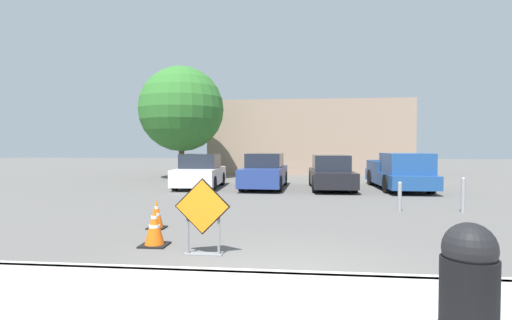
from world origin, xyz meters
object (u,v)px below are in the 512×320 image
Objects in this scene: bollard_nearest at (400,196)px; parked_car_third at (331,173)px; parked_car_second at (265,172)px; bollard_second at (463,194)px; trash_bin at (469,284)px; pickup_truck at (400,173)px; road_closed_sign at (203,214)px; traffic_cone_second at (157,215)px; parked_car_nearest at (200,172)px; traffic_cone_nearest at (154,227)px.

parked_car_third is at bearing 103.74° from bollard_nearest.
parked_car_third reaches higher than bollard_nearest.
parked_car_second is 8.74m from bollard_second.
parked_car_second is 14.73m from trash_bin.
bollard_second is (3.23, -6.07, -0.16)m from parked_car_third.
pickup_truck is (5.94, -0.15, 0.00)m from parked_car_second.
bollard_second is at bearing 116.95° from parked_car_third.
road_closed_sign is 0.24× the size of pickup_truck.
trash_bin is (0.05, -14.32, -0.00)m from parked_car_third.
parked_car_second is at bearing 89.44° from road_closed_sign.
traffic_cone_second is 10.25m from parked_car_third.
bollard_nearest is (1.48, -6.07, -0.23)m from parked_car_third.
parked_car_nearest is 15.48m from trash_bin.
pickup_truck reaches higher than bollard_nearest.
parked_car_nearest is at bearing 140.89° from bollard_nearest.
pickup_truck is (2.97, -0.06, 0.04)m from parked_car_third.
traffic_cone_second is 0.65× the size of bollard_second.
road_closed_sign is 1.26m from traffic_cone_nearest.
pickup_truck reaches higher than traffic_cone_second.
traffic_cone_second is 0.14× the size of parked_car_second.
traffic_cone_second is 0.16× the size of parked_car_nearest.
bollard_second is at bearing 91.51° from pickup_truck.
trash_bin is 1.07× the size of bollard_second.
traffic_cone_nearest is at bearing 67.70° from parked_car_third.
parked_car_second is at bearing 101.84° from trash_bin.
bollard_second is at bearing 39.23° from road_closed_sign.
parked_car_second is at bearing -2.36° from pickup_truck.
bollard_second is at bearing 137.54° from parked_car_second.
parked_car_nearest is at bearing -1.02° from pickup_truck.
bollard_nearest is (5.63, 4.59, 0.10)m from traffic_cone_nearest.
trash_bin reaches higher than traffic_cone_second.
traffic_cone_nearest is 7.27m from bollard_nearest.
parked_car_nearest is 3.76× the size of trash_bin.
parked_car_third is at bearing 118.00° from bollard_second.
traffic_cone_second is at bearing 61.80° from parked_car_third.
parked_car_nearest is at bearing 97.93° from traffic_cone_second.
parked_car_third is 6.26m from bollard_nearest.
traffic_cone_nearest reaches higher than traffic_cone_second.
road_closed_sign is 2.68m from traffic_cone_second.
bollard_nearest is 0.86× the size of bollard_second.
pickup_truck reaches higher than parked_car_second.
traffic_cone_nearest is 1.13× the size of traffic_cone_second.
bollard_second reaches higher than traffic_cone_nearest.
parked_car_second reaches higher than parked_car_third.
bollard_second is (6.20, -6.17, -0.19)m from parked_car_second.
pickup_truck is (6.05, 11.17, 0.00)m from road_closed_sign.
parked_car_second is at bearing 83.73° from traffic_cone_nearest.
traffic_cone_nearest is 1.64m from traffic_cone_second.
parked_car_second reaches higher than traffic_cone_nearest.
parked_car_second is 7.61m from bollard_nearest.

